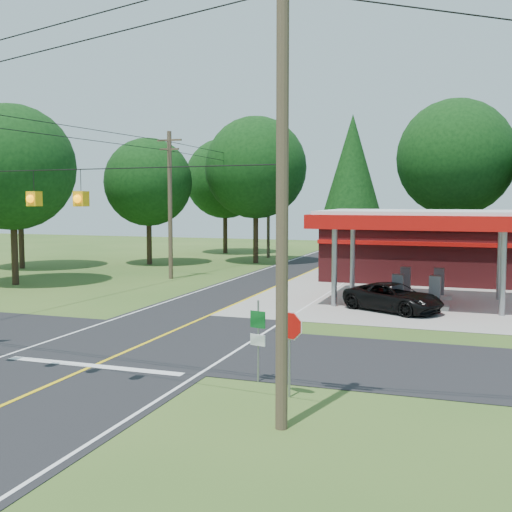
% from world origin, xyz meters
% --- Properties ---
extents(ground, '(120.00, 120.00, 0.00)m').
position_xyz_m(ground, '(0.00, 0.00, 0.00)').
color(ground, '#2E511C').
rests_on(ground, ground).
extents(main_highway, '(8.00, 120.00, 0.02)m').
position_xyz_m(main_highway, '(0.00, 0.00, 0.01)').
color(main_highway, black).
rests_on(main_highway, ground).
extents(cross_road, '(70.00, 7.00, 0.02)m').
position_xyz_m(cross_road, '(0.00, 0.00, 0.01)').
color(cross_road, black).
rests_on(cross_road, ground).
extents(lane_center_yellow, '(0.15, 110.00, 0.00)m').
position_xyz_m(lane_center_yellow, '(0.00, 0.00, 0.03)').
color(lane_center_yellow, yellow).
rests_on(lane_center_yellow, main_highway).
extents(gas_canopy, '(10.60, 7.40, 4.88)m').
position_xyz_m(gas_canopy, '(9.00, 13.00, 4.27)').
color(gas_canopy, gray).
rests_on(gas_canopy, ground).
extents(convenience_store, '(16.40, 7.55, 3.80)m').
position_xyz_m(convenience_store, '(10.00, 22.98, 1.92)').
color(convenience_store, maroon).
rests_on(convenience_store, ground).
extents(utility_pole_near_right, '(1.80, 0.30, 11.50)m').
position_xyz_m(utility_pole_near_right, '(7.50, -7.00, 5.96)').
color(utility_pole_near_right, '#473828').
rests_on(utility_pole_near_right, ground).
extents(utility_pole_far_left, '(1.80, 0.30, 10.00)m').
position_xyz_m(utility_pole_far_left, '(-8.00, 18.00, 5.20)').
color(utility_pole_far_left, '#473828').
rests_on(utility_pole_far_left, ground).
extents(utility_pole_north, '(0.30, 0.30, 9.50)m').
position_xyz_m(utility_pole_north, '(-6.50, 35.00, 4.75)').
color(utility_pole_north, '#473828').
rests_on(utility_pole_north, ground).
extents(overhead_beacons, '(17.04, 2.04, 1.03)m').
position_xyz_m(overhead_beacons, '(-1.00, -6.00, 6.21)').
color(overhead_beacons, black).
rests_on(overhead_beacons, ground).
extents(treeline_backdrop, '(70.27, 51.59, 13.30)m').
position_xyz_m(treeline_backdrop, '(0.82, 24.01, 7.49)').
color(treeline_backdrop, '#332316').
rests_on(treeline_backdrop, ground).
extents(suv_car, '(6.65, 6.65, 1.37)m').
position_xyz_m(suv_car, '(8.04, 10.00, 0.68)').
color(suv_car, black).
rests_on(suv_car, ground).
extents(octagonal_stop_sign, '(0.83, 0.27, 2.45)m').
position_xyz_m(octagonal_stop_sign, '(7.00, -4.61, 1.82)').
color(octagonal_stop_sign, gray).
rests_on(octagonal_stop_sign, ground).
extents(route_sign_post, '(0.50, 0.14, 2.49)m').
position_xyz_m(route_sign_post, '(5.71, -3.52, 1.49)').
color(route_sign_post, gray).
rests_on(route_sign_post, ground).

